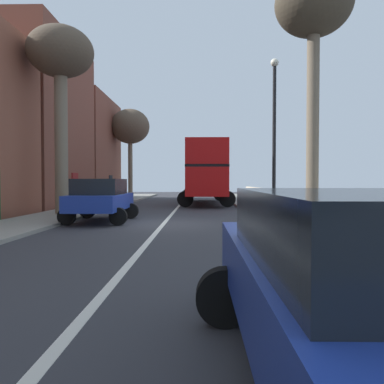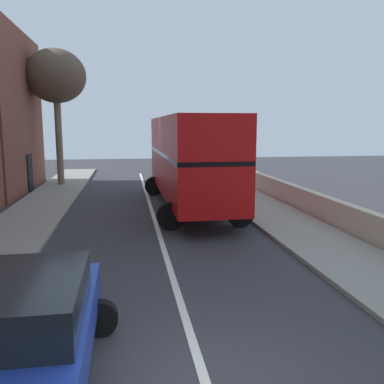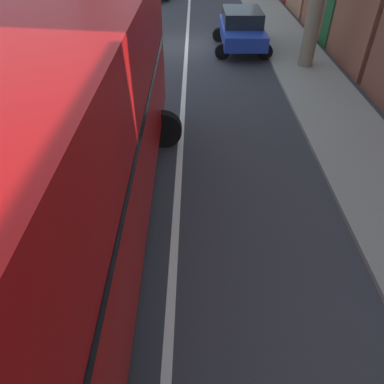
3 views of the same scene
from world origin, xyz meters
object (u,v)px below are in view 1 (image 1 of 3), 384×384
at_px(parked_car_blue_right_0, 364,281).
at_px(parked_car_blue_left_2, 101,198).
at_px(street_tree_left_2, 130,127).
at_px(double_decker_bus, 205,170).
at_px(street_tree_right_3, 314,12).
at_px(street_tree_left_0, 61,61).
at_px(lamppost_right, 274,125).
at_px(litter_bin_right, 360,217).

bearing_deg(parked_car_blue_right_0, parked_car_blue_left_2, 112.39).
bearing_deg(street_tree_left_2, double_decker_bus, -50.30).
height_order(double_decker_bus, street_tree_right_3, street_tree_right_3).
relative_size(street_tree_left_0, lamppost_right, 1.33).
bearing_deg(lamppost_right, street_tree_left_0, 168.48).
xyz_separation_m(street_tree_left_0, litter_bin_right, (10.21, -7.71, -6.30)).
bearing_deg(parked_car_blue_right_0, street_tree_left_2, 103.08).
height_order(street_tree_right_3, lamppost_right, street_tree_right_3).
bearing_deg(street_tree_left_0, parked_car_blue_right_0, -63.02).
relative_size(parked_car_blue_left_2, street_tree_left_0, 0.49).
height_order(double_decker_bus, litter_bin_right, double_decker_bus).
bearing_deg(lamppost_right, litter_bin_right, -80.28).
height_order(street_tree_left_2, street_tree_right_3, street_tree_left_2).
bearing_deg(street_tree_right_3, litter_bin_right, -73.36).
xyz_separation_m(parked_car_blue_right_0, street_tree_left_0, (-7.41, 14.57, 6.11)).
bearing_deg(street_tree_left_2, street_tree_right_3, -67.63).
relative_size(parked_car_blue_right_0, lamppost_right, 0.72).
height_order(double_decker_bus, parked_car_blue_right_0, double_decker_bus).
relative_size(parked_car_blue_left_2, street_tree_left_2, 0.51).
bearing_deg(litter_bin_right, parked_car_blue_right_0, -112.23).
bearing_deg(double_decker_bus, parked_car_blue_left_2, -108.84).
bearing_deg(double_decker_bus, parked_car_blue_right_0, -88.13).
height_order(parked_car_blue_left_2, litter_bin_right, parked_car_blue_left_2).
height_order(parked_car_blue_left_2, street_tree_right_3, street_tree_right_3).
bearing_deg(lamppost_right, street_tree_left_2, 115.20).
height_order(parked_car_blue_right_0, parked_car_blue_left_2, parked_car_blue_left_2).
bearing_deg(parked_car_blue_right_0, street_tree_left_0, 116.98).
distance_m(parked_car_blue_left_2, street_tree_right_3, 9.71).
bearing_deg(street_tree_right_3, parked_car_blue_left_2, 155.45).
height_order(parked_car_blue_right_0, lamppost_right, lamppost_right).
xyz_separation_m(double_decker_bus, parked_car_blue_left_2, (-4.20, -12.31, -1.41)).
relative_size(street_tree_left_0, street_tree_right_3, 1.09).
distance_m(double_decker_bus, lamppost_right, 12.13).
bearing_deg(parked_car_blue_right_0, litter_bin_right, 67.77).
relative_size(double_decker_bus, litter_bin_right, 9.70).
distance_m(parked_car_blue_right_0, street_tree_left_0, 17.45).
bearing_deg(street_tree_left_0, street_tree_right_3, -30.73).
bearing_deg(street_tree_right_3, double_decker_bus, 100.90).
relative_size(double_decker_bus, street_tree_left_2, 1.36).
bearing_deg(street_tree_right_3, street_tree_left_2, 112.37).
relative_size(street_tree_right_3, lamppost_right, 1.22).
distance_m(street_tree_left_2, lamppost_right, 22.19).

